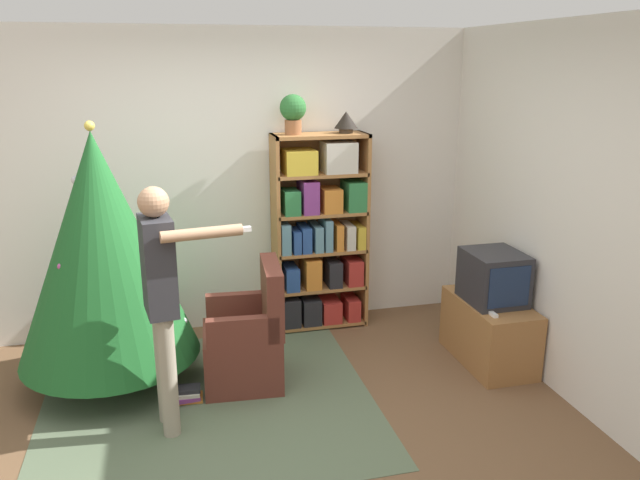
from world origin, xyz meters
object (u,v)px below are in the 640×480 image
Objects in this scene: bookshelf at (320,234)px; potted_plant at (293,111)px; standing_person at (162,291)px; television at (494,277)px; armchair at (248,342)px; christmas_tree at (102,249)px; table_lamp at (346,121)px.

potted_plant is (-0.23, 0.01, 1.07)m from bookshelf.
bookshelf is at bearing 127.62° from standing_person.
bookshelf reaches higher than television.
bookshelf reaches higher than armchair.
standing_person is (0.40, -0.74, -0.09)m from christmas_tree.
armchair is at bearing 175.79° from television.
table_lamp is (1.99, 0.65, 0.79)m from christmas_tree.
potted_plant reaches higher than table_lamp.
armchair is 0.57× the size of standing_person.
bookshelf is 1.88m from christmas_tree.
potted_plant is (1.53, 0.65, 0.88)m from christmas_tree.
standing_person is at bearing -138.89° from table_lamp.
bookshelf is 1.01m from table_lamp.
christmas_tree is at bearing -161.93° from table_lamp.
bookshelf is 1.09m from potted_plant.
television is 1.77m from table_lamp.
standing_person reaches higher than armchair.
table_lamp is at bearing 123.37° from standing_person.
bookshelf is 8.65× the size of table_lamp.
christmas_tree is 1.20× the size of standing_person.
bookshelf is 1.30m from armchair.
standing_person is 8.06× the size of table_lamp.
christmas_tree reaches higher than armchair.
table_lamp is at bearing 18.07° from christmas_tree.
potted_plant reaches higher than bookshelf.
bookshelf is 3.69× the size of television.
television is at bearing -49.69° from table_lamp.
television is 0.51× the size of armchair.
standing_person is at bearing -46.51° from armchair.
armchair is at bearing -14.99° from christmas_tree.
christmas_tree reaches higher than standing_person.
television is 2.93m from christmas_tree.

